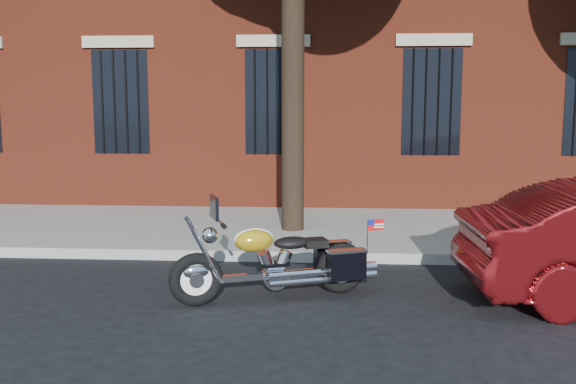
{
  "coord_description": "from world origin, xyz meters",
  "views": [
    {
      "loc": [
        1.11,
        -7.33,
        2.2
      ],
      "look_at": [
        0.56,
        0.8,
        1.06
      ],
      "focal_mm": 40.0,
      "sensor_mm": 36.0,
      "label": 1
    }
  ],
  "objects": [
    {
      "name": "motorcycle",
      "position": [
        0.57,
        -0.36,
        0.41
      ],
      "size": [
        2.34,
        1.18,
        1.2
      ],
      "rotation": [
        0.0,
        0.0,
        0.36
      ],
      "color": "black",
      "rests_on": "ground"
    },
    {
      "name": "curb",
      "position": [
        0.0,
        1.38,
        0.07
      ],
      "size": [
        40.0,
        0.16,
        0.15
      ],
      "primitive_type": "cube",
      "color": "gray",
      "rests_on": "ground"
    },
    {
      "name": "ground",
      "position": [
        0.0,
        0.0,
        0.0
      ],
      "size": [
        120.0,
        120.0,
        0.0
      ],
      "primitive_type": "plane",
      "color": "black",
      "rests_on": "ground"
    },
    {
      "name": "sidewalk",
      "position": [
        0.0,
        3.26,
        0.07
      ],
      "size": [
        40.0,
        3.6,
        0.15
      ],
      "primitive_type": "cube",
      "color": "gray",
      "rests_on": "ground"
    }
  ]
}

